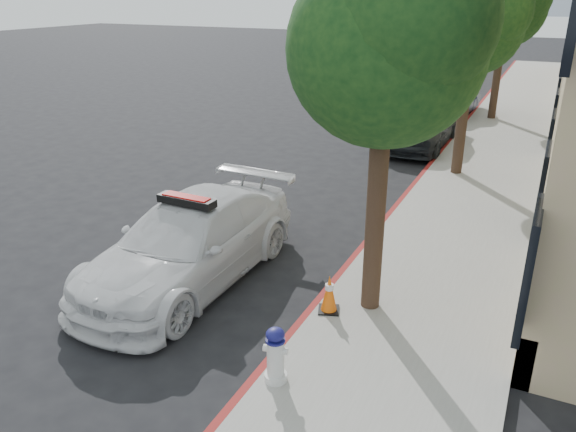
% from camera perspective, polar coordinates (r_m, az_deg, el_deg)
% --- Properties ---
extents(ground, '(120.00, 120.00, 0.00)m').
position_cam_1_polar(ground, '(12.19, -1.90, -2.16)').
color(ground, black).
rests_on(ground, ground).
extents(sidewalk, '(3.20, 50.00, 0.15)m').
position_cam_1_polar(sidewalk, '(20.51, 20.52, 6.81)').
color(sidewalk, gray).
rests_on(sidewalk, ground).
extents(curb_strip, '(0.12, 50.00, 0.15)m').
position_cam_1_polar(curb_strip, '(20.69, 16.28, 7.45)').
color(curb_strip, maroon).
rests_on(curb_strip, ground).
extents(tree_near, '(2.92, 2.82, 5.62)m').
position_cam_1_polar(tree_near, '(8.17, 10.12, 16.61)').
color(tree_near, black).
rests_on(tree_near, sidewalk).
extents(tree_mid, '(2.77, 2.64, 5.43)m').
position_cam_1_polar(tree_mid, '(16.01, 18.42, 18.04)').
color(tree_mid, black).
rests_on(tree_mid, sidewalk).
extents(tree_far, '(3.10, 3.00, 5.81)m').
position_cam_1_polar(tree_far, '(23.95, 21.39, 19.24)').
color(tree_far, black).
rests_on(tree_far, sidewalk).
extents(police_car, '(2.21, 5.19, 1.64)m').
position_cam_1_polar(police_car, '(10.31, -9.96, -2.64)').
color(police_car, silver).
rests_on(police_car, ground).
extents(parked_car_mid, '(1.94, 4.76, 1.62)m').
position_cam_1_polar(parked_car_mid, '(19.58, 13.41, 9.15)').
color(parked_car_mid, black).
rests_on(parked_car_mid, ground).
extents(parked_car_far, '(1.85, 4.45, 1.43)m').
position_cam_1_polar(parked_car_far, '(24.63, 16.16, 11.25)').
color(parked_car_far, black).
rests_on(parked_car_far, ground).
extents(fire_hydrant, '(0.34, 0.31, 0.80)m').
position_cam_1_polar(fire_hydrant, '(7.59, -1.28, -13.97)').
color(fire_hydrant, silver).
rests_on(fire_hydrant, sidewalk).
extents(traffic_cone, '(0.43, 0.43, 0.64)m').
position_cam_1_polar(traffic_cone, '(9.11, 4.21, -7.86)').
color(traffic_cone, black).
rests_on(traffic_cone, sidewalk).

